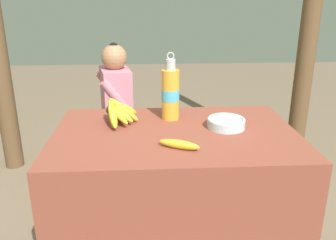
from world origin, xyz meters
name	(u,v)px	position (x,y,z in m)	size (l,w,h in m)	color
market_counter	(175,206)	(0.00, 0.00, 0.40)	(1.12, 0.74, 0.80)	brown
banana_bunch_ripe	(118,110)	(-0.27, 0.15, 0.86)	(0.17, 0.31, 0.14)	#4C381E
serving_bowl	(226,123)	(0.24, 0.04, 0.82)	(0.18, 0.18, 0.05)	silver
water_bottle	(170,93)	(-0.01, 0.18, 0.93)	(0.09, 0.09, 0.34)	gold
loose_banana_front	(178,144)	(0.00, -0.19, 0.82)	(0.17, 0.11, 0.04)	gold
wooden_bench	(158,134)	(-0.05, 1.10, 0.35)	(1.55, 0.32, 0.42)	brown
seated_vendor	(110,104)	(-0.40, 1.06, 0.62)	(0.45, 0.42, 1.07)	#473828
banana_bunch_green	(216,118)	(0.41, 1.11, 0.47)	(0.17, 0.22, 0.11)	#4C381E
support_post_far	(312,8)	(1.18, 1.33, 1.29)	(0.15, 0.15, 2.58)	brown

